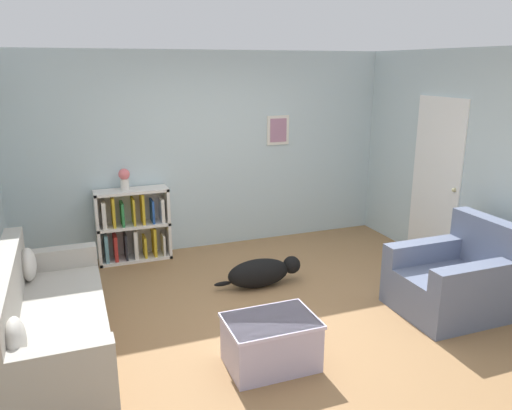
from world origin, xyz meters
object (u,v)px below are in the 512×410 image
(couch, at_px, (48,326))
(coffee_table, at_px, (271,341))
(dog, at_px, (262,272))
(recliner_chair, at_px, (456,280))
(bookshelf, at_px, (133,226))
(vase, at_px, (124,178))

(couch, height_order, coffee_table, couch)
(couch, bearing_deg, dog, 18.73)
(coffee_table, bearing_deg, recliner_chair, 6.68)
(couch, xyz_separation_m, bookshelf, (0.96, 2.09, 0.12))
(bookshelf, height_order, recliner_chair, recliner_chair)
(coffee_table, xyz_separation_m, dog, (0.49, 1.47, -0.06))
(recliner_chair, height_order, dog, recliner_chair)
(coffee_table, bearing_deg, dog, 71.37)
(recliner_chair, distance_m, vase, 3.94)
(bookshelf, xyz_separation_m, dog, (1.24, -1.34, -0.28))
(recliner_chair, height_order, vase, vase)
(vase, bearing_deg, coffee_table, -73.95)
(bookshelf, distance_m, recliner_chair, 3.84)
(couch, distance_m, dog, 2.33)
(couch, distance_m, vase, 2.38)
(couch, xyz_separation_m, recliner_chair, (3.83, -0.47, 0.01))
(couch, bearing_deg, coffee_table, -22.81)
(coffee_table, distance_m, dog, 1.55)
(bookshelf, bearing_deg, vase, -163.90)
(bookshelf, bearing_deg, dog, -47.36)
(bookshelf, distance_m, vase, 0.64)
(recliner_chair, bearing_deg, coffee_table, -173.32)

